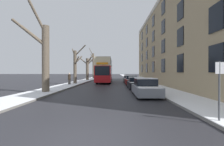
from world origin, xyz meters
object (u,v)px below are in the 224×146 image
bare_tree_left_2 (88,67)px  parked_car_0 (145,88)px  parked_car_1 (136,83)px  parked_car_2 (131,80)px  bare_tree_left_0 (44,55)px  bare_tree_left_1 (75,65)px  parked_car_3 (128,79)px  pedestrian_left_sidewalk (69,79)px  street_sign_post (219,88)px  oncoming_van (108,74)px  bare_tree_left_3 (93,65)px  double_decker_bus (105,69)px

bare_tree_left_2 → parked_car_0: size_ratio=1.51×
parked_car_1 → parked_car_2: bearing=90.0°
bare_tree_left_0 → bare_tree_left_1: bare_tree_left_0 is taller
parked_car_3 → bare_tree_left_2: bearing=147.3°
parked_car_0 → parked_car_1: (-0.00, 5.58, -0.03)m
bare_tree_left_1 → parked_car_0: bare_tree_left_1 is taller
pedestrian_left_sidewalk → parked_car_3: bearing=-153.6°
bare_tree_left_1 → street_sign_post: size_ratio=2.70×
bare_tree_left_2 → parked_car_3: 11.02m
parked_car_3 → oncoming_van: size_ratio=0.81×
bare_tree_left_1 → parked_car_0: bearing=-53.0°
bare_tree_left_1 → oncoming_van: size_ratio=1.14×
bare_tree_left_1 → street_sign_post: bearing=-60.9°
parked_car_0 → bare_tree_left_2: bearing=111.6°
parked_car_0 → bare_tree_left_0: bearing=171.7°
bare_tree_left_1 → bare_tree_left_3: 21.37m
bare_tree_left_3 → street_sign_post: size_ratio=3.96×
bare_tree_left_3 → double_decker_bus: size_ratio=0.88×
bare_tree_left_0 → bare_tree_left_3: 32.05m
parked_car_1 → pedestrian_left_sidewalk: size_ratio=2.42×
parked_car_1 → street_sign_post: street_sign_post is taller
bare_tree_left_1 → parked_car_3: (9.06, 4.96, -2.49)m
bare_tree_left_0 → bare_tree_left_2: bare_tree_left_0 is taller
double_decker_bus → parked_car_1: (4.53, -10.54, -1.86)m
parked_car_0 → parked_car_1: 5.58m
pedestrian_left_sidewalk → bare_tree_left_1: bearing=-110.1°
bare_tree_left_0 → parked_car_2: bearing=46.8°
bare_tree_left_1 → parked_car_0: (9.06, -12.03, -2.43)m
parked_car_0 → parked_car_2: 11.06m
parked_car_0 → oncoming_van: oncoming_van is taller
double_decker_bus → street_sign_post: size_ratio=4.48×
double_decker_bus → bare_tree_left_0: bearing=-107.3°
oncoming_van → street_sign_post: size_ratio=2.37×
oncoming_van → parked_car_2: bearing=-78.8°
double_decker_bus → street_sign_post: (5.92, -22.87, -1.15)m
bare_tree_left_2 → pedestrian_left_sidewalk: bare_tree_left_2 is taller
bare_tree_left_1 → parked_car_2: bare_tree_left_1 is taller
parked_car_0 → bare_tree_left_3: bearing=105.5°
bare_tree_left_2 → street_sign_post: 31.37m
oncoming_van → bare_tree_left_3: bearing=-153.6°
bare_tree_left_1 → parked_car_1: 11.39m
bare_tree_left_1 → parked_car_2: 9.43m
bare_tree_left_1 → double_decker_bus: 6.14m
parked_car_3 → street_sign_post: bearing=-86.7°
parked_car_0 → street_sign_post: (1.39, -6.75, 0.69)m
street_sign_post → double_decker_bus: bearing=104.5°
double_decker_bus → pedestrian_left_sidewalk: (-4.89, -6.17, -1.50)m
bare_tree_left_0 → bare_tree_left_3: size_ratio=0.88×
parked_car_0 → parked_car_3: size_ratio=0.92×
parked_car_2 → double_decker_bus: bearing=131.8°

